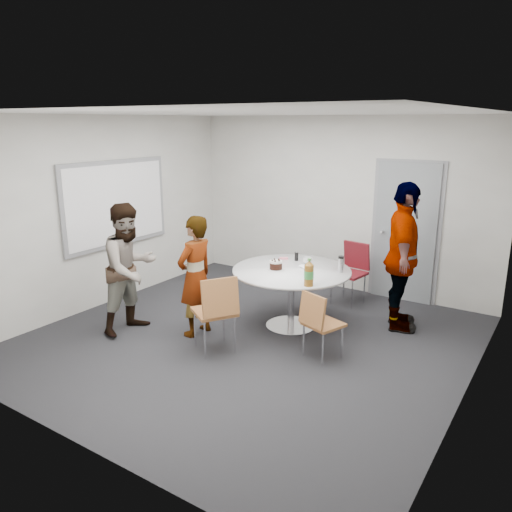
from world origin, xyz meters
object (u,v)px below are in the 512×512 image
Objects in this scene: whiteboard at (117,204)px; table at (292,278)px; person_main at (196,276)px; person_left at (130,268)px; person_right at (402,257)px; chair_near_right at (319,320)px; door at (405,233)px; chair_far at (352,266)px; chair_near_left at (217,307)px.

table is (2.72, 0.41, -0.77)m from whiteboard.
person_main is 0.92× the size of person_left.
person_main is at bearing 107.27° from person_right.
whiteboard is 1.25× the size of person_main.
whiteboard reaches higher than chair_near_right.
door reaches higher than chair_near_right.
table is at bearing 86.58° from chair_far.
chair_near_left is 1.19× the size of chair_near_right.
table is at bearing 136.22° from person_main.
person_left is (-1.67, -1.18, 0.15)m from table.
door reaches higher than whiteboard.
person_main reaches higher than chair_near_right.
door is at bearing -128.14° from chair_far.
person_main is at bearing 69.19° from chair_far.
chair_near_left is 2.43m from person_right.
table is at bearing 103.03° from person_right.
person_right reaches higher than chair_near_left.
person_left reaches higher than chair_near_left.
door is 1.12× the size of whiteboard.
table is (-0.84, -1.87, -0.35)m from door.
person_left is (-2.52, -3.05, -0.20)m from door.
door is at bearing 32.66° from whiteboard.
door is at bearing 65.72° from table.
chair_near_left is 0.49× the size of person_right.
whiteboard is 2.10× the size of chair_far.
chair_near_left is (-1.20, -2.99, -0.45)m from door.
chair_near_left is 0.62× the size of person_main.
chair_far is (-0.58, -0.55, -0.48)m from door.
table is 1.23m from person_main.
person_right is at bearing 131.45° from person_main.
table is 1.90× the size of chair_near_right.
whiteboard is 4.07m from person_right.
person_main is at bearing -123.11° from door.
chair_near_left is (-0.35, -1.12, -0.11)m from table.
door is 3.96m from person_left.
table reaches higher than chair_far.
chair_far is 3.17m from person_left.
person_right reaches higher than table.
table is 0.79× the size of person_right.
whiteboard is at bearing 86.74° from person_right.
door reaches higher than table.
person_left is (-2.36, -0.56, 0.35)m from chair_near_right.
person_main is at bearing -137.97° from table.
table is 1.18m from chair_near_left.
person_main is at bearing -12.77° from whiteboard.
chair_near_left is at bearing -134.87° from chair_near_right.
person_main reaches higher than chair_near_left.
whiteboard is at bearing 38.14° from chair_far.
door is 2.55m from chair_near_right.
chair_near_right is at bearing -42.21° from table.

